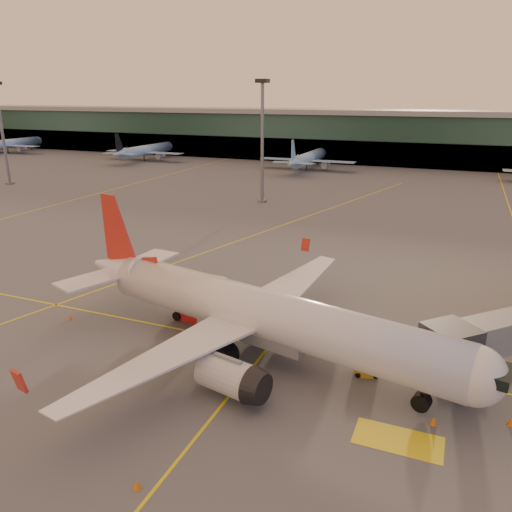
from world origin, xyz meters
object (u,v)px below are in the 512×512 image
at_px(main_airplane, 254,313).
at_px(pushback_tug, 459,360).
at_px(catering_truck, 196,295).
at_px(gpu_cart, 366,369).

relative_size(main_airplane, pushback_tug, 11.66).
xyz_separation_m(main_airplane, pushback_tug, (17.29, 4.77, -3.42)).
bearing_deg(pushback_tug, main_airplane, -160.15).
bearing_deg(catering_truck, main_airplane, -24.21).
distance_m(main_airplane, pushback_tug, 18.26).
xyz_separation_m(catering_truck, gpu_cart, (18.67, -4.36, -2.15)).
relative_size(main_airplane, gpu_cart, 19.46).
bearing_deg(main_airplane, pushback_tug, 27.98).
distance_m(catering_truck, gpu_cart, 19.29).
height_order(catering_truck, pushback_tug, catering_truck).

